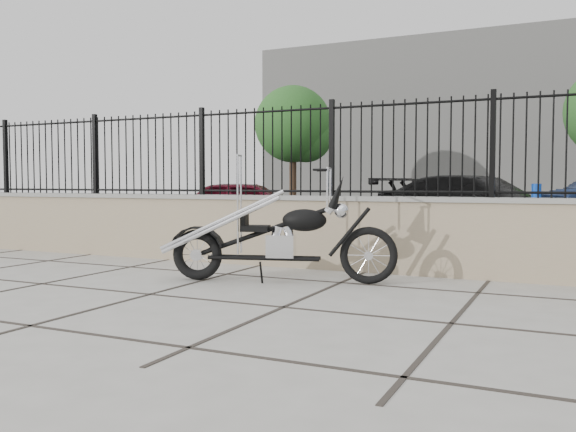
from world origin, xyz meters
The scene contains 11 objects.
ground_plane centered at (0.00, 0.00, 0.00)m, with size 90.00×90.00×0.00m, color #99968E.
parking_lot centered at (0.00, 12.50, 0.00)m, with size 30.00×30.00×0.00m, color black.
retaining_wall centered at (0.00, 2.50, 0.48)m, with size 14.00×0.36×0.96m, color gray.
iron_fence centered at (0.00, 2.50, 1.56)m, with size 14.00×0.08×1.20m, color black.
background_building centered at (0.00, 26.50, 4.00)m, with size 22.00×6.00×8.00m, color beige.
chopper_motorcycle centered at (0.82, 1.24, 0.74)m, with size 2.47×0.43×1.48m, color black, non-canonical shape.
car_red centered at (-2.77, 7.10, 0.60)m, with size 1.41×3.51×1.20m, color #4E0B17.
car_black centered at (2.18, 7.43, 0.64)m, with size 1.80×4.42×1.28m, color black.
bollard_a centered at (-1.97, 4.43, 0.43)m, with size 0.10×0.10×0.86m, color blue.
bollard_b centered at (3.38, 4.50, 0.56)m, with size 0.13×0.13×1.12m, color #0C45B7.
tree_left centered at (-6.23, 16.97, 3.57)m, with size 3.02×3.02×5.09m.
Camera 1 is at (3.87, -4.94, 1.14)m, focal length 38.00 mm.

